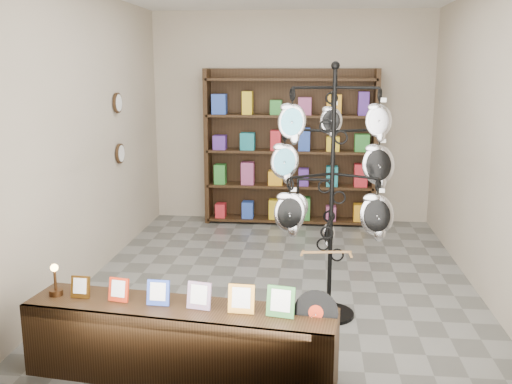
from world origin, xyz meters
The scene contains 6 objects.
ground centered at (0.00, 0.00, 0.00)m, with size 5.00×5.00×0.00m, color slate.
room_envelope centered at (0.00, 0.00, 1.85)m, with size 5.00×5.00×5.00m.
display_tree centered at (0.50, -0.89, 1.30)m, with size 1.16×0.98×2.25m.
front_shelf centered at (-0.58, -2.08, 0.28)m, with size 2.27×0.72×0.79m.
back_shelving centered at (0.00, 2.30, 1.03)m, with size 2.42×0.36×2.20m.
wall_clocks centered at (-1.97, 0.80, 1.50)m, with size 0.03×0.24×0.84m.
Camera 1 is at (0.35, -5.76, 2.18)m, focal length 40.00 mm.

